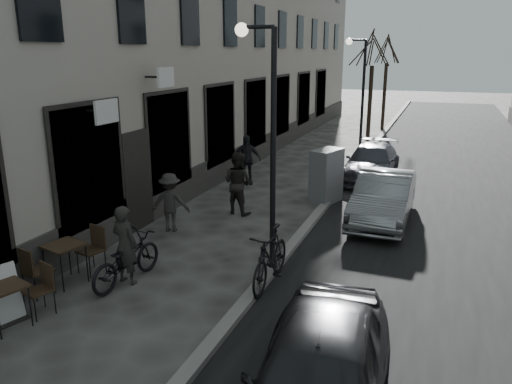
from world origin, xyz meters
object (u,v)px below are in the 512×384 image
Objects in this scene: bistro_set_b at (6,302)px; pedestrian_mid at (170,202)px; car_mid at (384,197)px; bistro_set_c at (65,260)px; streetlamp_far at (359,85)px; tree_far at (387,49)px; tree_near at (373,49)px; car_near at (319,379)px; moped at (270,257)px; car_far at (371,162)px; pedestrian_near at (238,183)px; sign_board at (5,300)px; utility_cabinet at (326,176)px; streetlamp_near at (266,119)px; bicycle at (126,259)px; pedestrian_far at (246,160)px.

bistro_set_b is 1.04× the size of pedestrian_mid.
pedestrian_mid is 0.38× the size of car_mid.
car_mid is (5.50, 6.20, 0.16)m from bistro_set_c.
tree_far reaches higher than streetlamp_far.
tree_near reaches higher than car_near.
moped is (-1.63, -4.82, -0.08)m from car_mid.
pedestrian_near is at bearing -119.25° from car_far.
pedestrian_near is 4.72m from moped.
sign_board is at bearing 162.73° from bistro_set_b.
moped is (3.87, 1.38, 0.08)m from bistro_set_c.
car_far is (1.10, -6.65, -4.04)m from tree_near.
pedestrian_near is 0.92× the size of moped.
moped is at bearing -70.36° from utility_cabinet.
pedestrian_near is 0.44× the size of car_mid.
car_far is at bearing 82.01° from streetlamp_near.
streetlamp_near is 0.89× the size of tree_near.
sign_board is (-3.36, -25.12, -4.25)m from tree_far.
pedestrian_mid is (0.17, 5.18, 0.30)m from bistro_set_b.
car_near is 8.38m from car_mid.
moped is at bearing -93.99° from car_far.
bistro_set_c is at bearing 110.09° from sign_board.
bicycle reaches higher than bistro_set_b.
bicycle is at bearing -95.69° from tree_far.
moped is (0.45, -16.16, -4.07)m from tree_near.
sign_board is 5.07m from pedestrian_mid.
streetlamp_near and streetlamp_far have the same top height.
car_mid is at bearing -15.71° from utility_cabinet.
tree_near is at bearing 91.80° from moped.
bicycle is (-2.23, -2.07, -2.66)m from streetlamp_near.
bistro_set_b is at bearing -126.12° from streetlamp_near.
utility_cabinet reaches higher than pedestrian_mid.
bistro_set_c is 0.43× the size of car_mid.
tree_near is 3.54× the size of bistro_set_b.
bicycle is (0.87, 2.18, 0.03)m from bistro_set_b.
tree_far is 22.53m from moped.
tree_far reaches higher than moped.
utility_cabinet is 0.95× the size of pedestrian_far.
car_near is at bearing -84.86° from car_far.
pedestrian_near is at bearing -86.64° from bicycle.
streetlamp_far is 5.00× the size of sign_board.
pedestrian_far is at bearing -107.55° from pedestrian_mid.
pedestrian_near is at bearing -96.12° from tree_far.
utility_cabinet is 2.91m from pedestrian_near.
bistro_set_c reaches higher than bistro_set_b.
pedestrian_far is at bearing 176.30° from utility_cabinet.
streetlamp_near is 5.00× the size of sign_board.
tree_far is 26.12m from car_near.
utility_cabinet is at bearing -88.87° from tree_near.
bistro_set_b is at bearing -67.58° from bistro_set_c.
bicycle is 1.08× the size of pedestrian_far.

